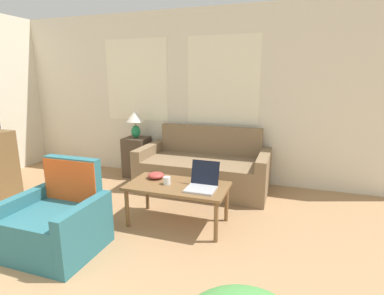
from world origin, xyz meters
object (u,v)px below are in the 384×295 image
object	(u,v)px
couch	(204,170)
snack_bowl	(156,175)
coffee_table	(178,189)
table_lamp	(135,119)
laptop	(202,183)
armchair	(59,223)
cup_navy	(167,181)

from	to	relation	value
couch	snack_bowl	distance (m)	1.12
coffee_table	snack_bowl	xyz separation A→B (m)	(-0.31, 0.12, 0.08)
table_lamp	laptop	world-z (taller)	table_lamp
armchair	table_lamp	world-z (taller)	table_lamp
armchair	coffee_table	bearing A→B (deg)	42.74
laptop	cup_navy	xyz separation A→B (m)	(-0.40, -0.01, -0.02)
armchair	coffee_table	world-z (taller)	armchair
table_lamp	snack_bowl	world-z (taller)	table_lamp
coffee_table	armchair	bearing A→B (deg)	-137.26
couch	table_lamp	bearing A→B (deg)	171.79
couch	coffee_table	size ratio (longest dim) A/B	1.69
laptop	armchair	bearing A→B (deg)	-145.54
cup_navy	snack_bowl	distance (m)	0.24
couch	laptop	size ratio (longest dim) A/B	5.64
table_lamp	snack_bowl	bearing A→B (deg)	-52.80
coffee_table	snack_bowl	distance (m)	0.35
coffee_table	snack_bowl	bearing A→B (deg)	159.38
armchair	table_lamp	bearing A→B (deg)	99.56
couch	armchair	xyz separation A→B (m)	(-0.84, -2.00, -0.02)
snack_bowl	armchair	bearing A→B (deg)	-121.37
armchair	snack_bowl	distance (m)	1.12
table_lamp	snack_bowl	distance (m)	1.61
couch	laptop	bearing A→B (deg)	-74.49
laptop	table_lamp	bearing A→B (deg)	138.39
cup_navy	armchair	bearing A→B (deg)	-134.03
armchair	cup_navy	size ratio (longest dim) A/B	10.04
couch	table_lamp	size ratio (longest dim) A/B	4.10
snack_bowl	cup_navy	bearing A→B (deg)	-35.09
armchair	coffee_table	size ratio (longest dim) A/B	0.76
couch	armchair	bearing A→B (deg)	-112.86
couch	armchair	distance (m)	2.17
coffee_table	laptop	world-z (taller)	laptop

